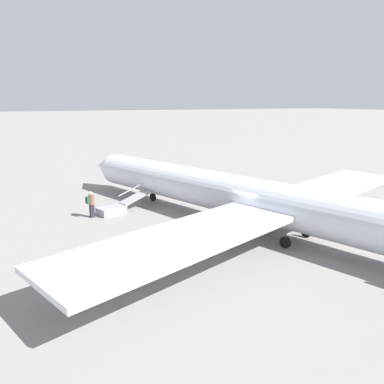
# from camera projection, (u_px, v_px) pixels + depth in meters

# --- Properties ---
(ground_plane) EXTENTS (600.00, 600.00, 0.00)m
(ground_plane) POSITION_uv_depth(u_px,v_px,m) (252.00, 230.00, 22.16)
(ground_plane) COLOR gray
(airplane_main) EXTENTS (33.52, 26.41, 6.36)m
(airplane_main) POSITION_uv_depth(u_px,v_px,m) (268.00, 202.00, 21.05)
(airplane_main) COLOR silver
(airplane_main) RESTS_ON ground
(boarding_stairs) EXTENTS (2.24, 4.13, 1.62)m
(boarding_stairs) POSITION_uv_depth(u_px,v_px,m) (117.00, 208.00, 25.44)
(boarding_stairs) COLOR #99999E
(boarding_stairs) RESTS_ON ground
(passenger) EXTENTS (0.43, 0.57, 1.74)m
(passenger) POSITION_uv_depth(u_px,v_px,m) (91.00, 203.00, 24.25)
(passenger) COLOR #23232D
(passenger) RESTS_ON ground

